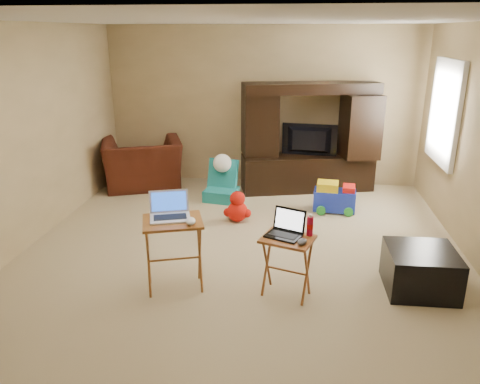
# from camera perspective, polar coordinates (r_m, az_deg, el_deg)

# --- Properties ---
(floor) EXTENTS (5.50, 5.50, 0.00)m
(floor) POSITION_cam_1_polar(r_m,az_deg,el_deg) (5.39, 0.26, -7.38)
(floor) COLOR #CDB88E
(floor) RESTS_ON ground
(ceiling) EXTENTS (5.50, 5.50, 0.00)m
(ceiling) POSITION_cam_1_polar(r_m,az_deg,el_deg) (4.83, 0.31, 20.26)
(ceiling) COLOR silver
(ceiling) RESTS_ON ground
(wall_back) EXTENTS (5.00, 0.00, 5.00)m
(wall_back) POSITION_cam_1_polar(r_m,az_deg,el_deg) (7.65, 2.74, 10.38)
(wall_back) COLOR tan
(wall_back) RESTS_ON ground
(wall_front) EXTENTS (5.00, 0.00, 5.00)m
(wall_front) POSITION_cam_1_polar(r_m,az_deg,el_deg) (2.41, -7.52, -9.53)
(wall_front) COLOR tan
(wall_front) RESTS_ON ground
(wall_left) EXTENTS (0.00, 5.50, 5.50)m
(wall_left) POSITION_cam_1_polar(r_m,az_deg,el_deg) (5.80, -25.18, 5.83)
(wall_left) COLOR tan
(wall_left) RESTS_ON ground
(window_pane) EXTENTS (0.00, 1.20, 1.20)m
(window_pane) POSITION_cam_1_polar(r_m,az_deg,el_deg) (6.70, 23.83, 8.88)
(window_pane) COLOR white
(window_pane) RESTS_ON ground
(window_frame) EXTENTS (0.06, 1.14, 1.34)m
(window_frame) POSITION_cam_1_polar(r_m,az_deg,el_deg) (6.70, 23.67, 8.89)
(window_frame) COLOR white
(window_frame) RESTS_ON ground
(entertainment_center) EXTENTS (2.11, 1.00, 1.67)m
(entertainment_center) POSITION_cam_1_polar(r_m,az_deg,el_deg) (7.34, 8.39, 6.56)
(entertainment_center) COLOR black
(entertainment_center) RESTS_ON floor
(television) EXTENTS (0.86, 0.21, 0.49)m
(television) POSITION_cam_1_polar(r_m,az_deg,el_deg) (7.30, 8.39, 6.22)
(television) COLOR black
(television) RESTS_ON entertainment_center
(recliner) EXTENTS (1.49, 1.41, 0.78)m
(recliner) POSITION_cam_1_polar(r_m,az_deg,el_deg) (7.67, -11.78, 3.45)
(recliner) COLOR #48180F
(recliner) RESTS_ON floor
(child_rocker) EXTENTS (0.53, 0.59, 0.60)m
(child_rocker) POSITION_cam_1_polar(r_m,az_deg,el_deg) (6.93, -2.33, 1.37)
(child_rocker) COLOR #177A7F
(child_rocker) RESTS_ON floor
(plush_toy) EXTENTS (0.38, 0.32, 0.42)m
(plush_toy) POSITION_cam_1_polar(r_m,az_deg,el_deg) (6.16, -0.31, -1.75)
(plush_toy) COLOR red
(plush_toy) RESTS_ON floor
(push_toy) EXTENTS (0.62, 0.47, 0.43)m
(push_toy) POSITION_cam_1_polar(r_m,az_deg,el_deg) (6.63, 11.46, -0.55)
(push_toy) COLOR #182EC4
(push_toy) RESTS_ON floor
(ottoman) EXTENTS (0.65, 0.65, 0.41)m
(ottoman) POSITION_cam_1_polar(r_m,az_deg,el_deg) (4.90, 21.12, -8.88)
(ottoman) COLOR black
(ottoman) RESTS_ON floor
(tray_table_left) EXTENTS (0.66, 0.59, 0.72)m
(tray_table_left) POSITION_cam_1_polar(r_m,az_deg,el_deg) (4.58, -8.02, -7.58)
(tray_table_left) COLOR #A26627
(tray_table_left) RESTS_ON floor
(tray_table_right) EXTENTS (0.55, 0.49, 0.60)m
(tray_table_right) POSITION_cam_1_polar(r_m,az_deg,el_deg) (4.47, 5.71, -9.06)
(tray_table_right) COLOR brown
(tray_table_right) RESTS_ON floor
(laptop_left) EXTENTS (0.45, 0.40, 0.24)m
(laptop_left) POSITION_cam_1_polar(r_m,az_deg,el_deg) (4.42, -8.58, -1.82)
(laptop_left) COLOR silver
(laptop_left) RESTS_ON tray_table_left
(laptop_right) EXTENTS (0.39, 0.36, 0.24)m
(laptop_right) POSITION_cam_1_polar(r_m,az_deg,el_deg) (4.31, 5.36, -3.99)
(laptop_right) COLOR black
(laptop_right) RESTS_ON tray_table_right
(mouse_left) EXTENTS (0.12, 0.16, 0.06)m
(mouse_left) POSITION_cam_1_polar(r_m,az_deg,el_deg) (4.31, -6.05, -3.55)
(mouse_left) COLOR silver
(mouse_left) RESTS_ON tray_table_left
(mouse_right) EXTENTS (0.11, 0.14, 0.05)m
(mouse_right) POSITION_cam_1_polar(r_m,az_deg,el_deg) (4.22, 7.58, -6.01)
(mouse_right) COLOR #414045
(mouse_right) RESTS_ON tray_table_right
(water_bottle) EXTENTS (0.06, 0.06, 0.18)m
(water_bottle) POSITION_cam_1_polar(r_m,az_deg,el_deg) (4.38, 8.53, -4.15)
(water_bottle) COLOR #BC0B2A
(water_bottle) RESTS_ON tray_table_right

